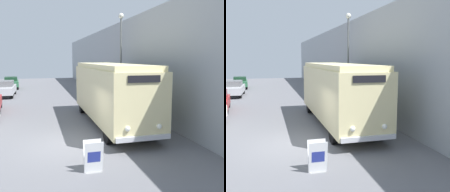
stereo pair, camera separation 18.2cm
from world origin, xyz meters
TOP-DOWN VIEW (x-y plane):
  - ground_plane at (0.00, 0.00)m, footprint 80.00×80.00m
  - building_wall_right at (5.76, 10.00)m, footprint 0.30×60.00m
  - vintage_bus at (2.92, 3.16)m, footprint 2.46×9.82m
  - sign_board at (0.61, -2.98)m, footprint 0.62×0.40m
  - streetlamp at (4.46, 6.03)m, footprint 0.36×0.36m
  - parked_car_far at (-4.13, 16.49)m, footprint 1.78×4.67m
  - parked_car_distant at (-4.18, 23.54)m, footprint 2.02×4.24m

SIDE VIEW (x-z plane):
  - ground_plane at x=0.00m, z-range 0.00..0.00m
  - sign_board at x=0.61m, z-range -0.02..1.05m
  - parked_car_distant at x=-4.18m, z-range 0.03..1.49m
  - parked_car_far at x=-4.13m, z-range 0.03..1.57m
  - vintage_bus at x=2.92m, z-range 0.20..3.62m
  - building_wall_right at x=5.76m, z-range 0.00..6.66m
  - streetlamp at x=4.46m, z-range 0.97..7.67m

